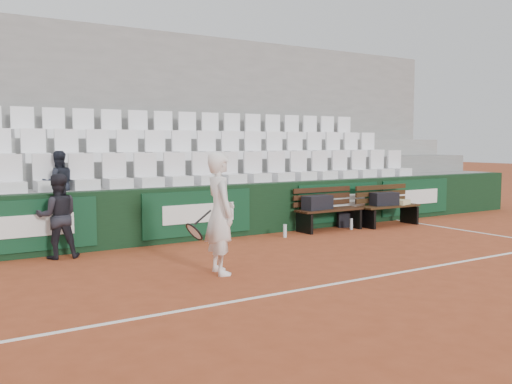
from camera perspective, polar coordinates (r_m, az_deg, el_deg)
name	(u,v)px	position (r m, az deg, el deg)	size (l,w,h in m)	color
ground	(346,282)	(7.62, 8.98, -8.90)	(80.00, 80.00, 0.00)	#9B4223
court_baseline	(346,282)	(7.62, 8.98, -8.87)	(18.00, 0.06, 0.01)	white
back_barrier	(207,212)	(10.82, -4.90, -2.03)	(18.00, 0.34, 1.00)	black
grandstand_tier_front	(189,209)	(11.35, -6.70, -1.72)	(18.00, 0.95, 1.00)	gray
grandstand_tier_mid	(169,194)	(12.19, -8.67, -0.23)	(18.00, 0.95, 1.45)	gray
grandstand_tier_back	(152,181)	(13.04, -10.39, 1.08)	(18.00, 0.95, 1.90)	#979795
grandstand_rear_wall	(140,126)	(13.60, -11.48, 6.49)	(18.00, 0.30, 4.40)	gray
seat_row_front	(193,168)	(11.13, -6.35, 2.35)	(11.90, 0.44, 0.63)	white
seat_row_mid	(172,145)	(11.98, -8.39, 4.67)	(11.90, 0.44, 0.63)	white
seat_row_back	(154,124)	(12.86, -10.18, 6.67)	(11.90, 0.44, 0.63)	white
bench_left	(329,220)	(11.91, 7.35, -2.75)	(1.50, 0.56, 0.45)	#361D10
bench_right	(389,215)	(12.81, 13.12, -2.30)	(1.50, 0.56, 0.45)	#362110
sports_bag_left	(317,203)	(11.71, 6.16, -1.06)	(0.66, 0.28, 0.28)	black
sports_bag_right	(384,199)	(12.72, 12.71, -0.68)	(0.61, 0.28, 0.28)	black
towel	(401,202)	(13.01, 14.34, -0.99)	(0.37, 0.27, 0.10)	#C8C281
sports_bag_ground	(348,219)	(12.50, 9.19, -2.73)	(0.51, 0.31, 0.31)	black
water_bottle_near	(285,231)	(10.98, 2.91, -3.90)	(0.07, 0.07, 0.25)	silver
water_bottle_far	(351,224)	(12.10, 9.51, -3.17)	(0.07, 0.07, 0.23)	silver
tennis_player	(220,213)	(7.88, -3.63, -2.14)	(0.75, 0.68, 1.69)	white
ball_kid	(58,216)	(9.45, -19.23, -2.30)	(0.65, 0.51, 1.34)	black
spectator_c	(58,157)	(10.30, -19.22, 3.29)	(0.55, 0.43, 1.13)	black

